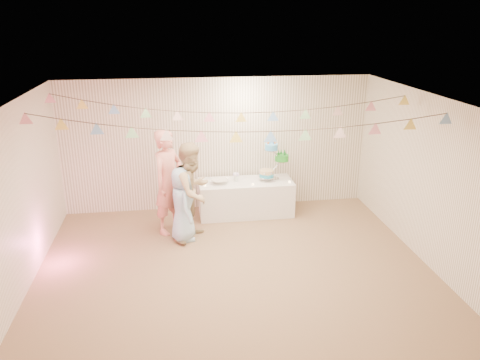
{
  "coord_description": "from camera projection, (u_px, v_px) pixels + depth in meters",
  "views": [
    {
      "loc": [
        -0.83,
        -6.33,
        3.72
      ],
      "look_at": [
        0.2,
        0.8,
        1.15
      ],
      "focal_mm": 35.0,
      "sensor_mm": 36.0,
      "label": 1
    }
  ],
  "objects": [
    {
      "name": "posy",
      "position": [
        236.0,
        173.0,
        8.96
      ],
      "size": [
        0.15,
        0.15,
        0.17
      ],
      "primitive_type": null,
      "color": "white",
      "rests_on": "table"
    },
    {
      "name": "platter",
      "position": [
        220.0,
        179.0,
        8.85
      ],
      "size": [
        0.32,
        0.32,
        0.02
      ],
      "primitive_type": "cylinder",
      "color": "white",
      "rests_on": "table"
    },
    {
      "name": "cake_top_tier",
      "position": [
        271.0,
        145.0,
        8.84
      ],
      "size": [
        0.25,
        0.25,
        0.19
      ],
      "primitive_type": null,
      "color": "#48A5E4",
      "rests_on": "cake_stand"
    },
    {
      "name": "cake_bottom",
      "position": [
        266.0,
        173.0,
        8.98
      ],
      "size": [
        0.31,
        0.31,
        0.15
      ],
      "primitive_type": null,
      "color": "#299EC1",
      "rests_on": "cake_stand"
    },
    {
      "name": "floor",
      "position": [
        235.0,
        267.0,
        7.26
      ],
      "size": [
        6.0,
        6.0,
        0.0
      ],
      "primitive_type": "plane",
      "color": "#806145",
      "rests_on": "ground"
    },
    {
      "name": "ceiling",
      "position": [
        234.0,
        100.0,
        6.39
      ],
      "size": [
        6.0,
        6.0,
        0.0
      ],
      "primitive_type": "plane",
      "color": "white",
      "rests_on": "ground"
    },
    {
      "name": "left_wall",
      "position": [
        18.0,
        200.0,
        6.42
      ],
      "size": [
        5.0,
        5.0,
        0.0
      ],
      "primitive_type": "plane",
      "color": "white",
      "rests_on": "ground"
    },
    {
      "name": "bunting_front",
      "position": [
        236.0,
        124.0,
        6.3
      ],
      "size": [
        5.6,
        0.9,
        0.36
      ],
      "primitive_type": null,
      "color": "#72A5E5",
      "rests_on": "ceiling"
    },
    {
      "name": "person_adult_a",
      "position": [
        169.0,
        182.0,
        8.19
      ],
      "size": [
        0.78,
        0.81,
        1.87
      ],
      "primitive_type": "imported",
      "rotation": [
        0.0,
        0.0,
        0.9
      ],
      "color": "#E78579",
      "rests_on": "floor"
    },
    {
      "name": "table",
      "position": [
        246.0,
        198.0,
        9.11
      ],
      "size": [
        1.8,
        0.72,
        0.68
      ],
      "primitive_type": "cube",
      "color": "white",
      "rests_on": "floor"
    },
    {
      "name": "cake_middle",
      "position": [
        282.0,
        156.0,
        9.08
      ],
      "size": [
        0.27,
        0.27,
        0.22
      ],
      "primitive_type": null,
      "color": "green",
      "rests_on": "cake_stand"
    },
    {
      "name": "tealight_1",
      "position": [
        227.0,
        178.0,
        9.11
      ],
      "size": [
        0.04,
        0.04,
        0.03
      ],
      "primitive_type": "cylinder",
      "color": "#FFD88C",
      "rests_on": "table"
    },
    {
      "name": "front_wall",
      "position": [
        268.0,
        280.0,
        4.5
      ],
      "size": [
        6.0,
        6.0,
        0.0
      ],
      "primitive_type": "plane",
      "color": "white",
      "rests_on": "ground"
    },
    {
      "name": "right_wall",
      "position": [
        426.0,
        179.0,
        7.23
      ],
      "size": [
        5.0,
        5.0,
        0.0
      ],
      "primitive_type": "plane",
      "color": "white",
      "rests_on": "ground"
    },
    {
      "name": "tealight_2",
      "position": [
        253.0,
        184.0,
        8.8
      ],
      "size": [
        0.04,
        0.04,
        0.03
      ],
      "primitive_type": "cylinder",
      "color": "#FFD88C",
      "rests_on": "table"
    },
    {
      "name": "tealight_0",
      "position": [
        205.0,
        185.0,
        8.74
      ],
      "size": [
        0.04,
        0.04,
        0.03
      ],
      "primitive_type": "cylinder",
      "color": "#FFD88C",
      "rests_on": "table"
    },
    {
      "name": "tealight_4",
      "position": [
        290.0,
        182.0,
        8.93
      ],
      "size": [
        0.04,
        0.04,
        0.03
      ],
      "primitive_type": "cylinder",
      "color": "#FFD88C",
      "rests_on": "table"
    },
    {
      "name": "tealight_3",
      "position": [
        262.0,
        176.0,
        9.24
      ],
      "size": [
        0.04,
        0.04,
        0.03
      ],
      "primitive_type": "cylinder",
      "color": "#FFD88C",
      "rests_on": "table"
    },
    {
      "name": "person_adult_b",
      "position": [
        192.0,
        191.0,
        7.97
      ],
      "size": [
        1.02,
        1.06,
        1.72
      ],
      "primitive_type": "imported",
      "rotation": [
        0.0,
        0.0,
        0.93
      ],
      "color": "tan",
      "rests_on": "floor"
    },
    {
      "name": "cake_stand",
      "position": [
        274.0,
        157.0,
        8.96
      ],
      "size": [
        0.66,
        0.39,
        0.74
      ],
      "primitive_type": null,
      "color": "silver",
      "rests_on": "table"
    },
    {
      "name": "bunting_back",
      "position": [
        225.0,
        104.0,
        7.5
      ],
      "size": [
        5.6,
        1.1,
        0.4
      ],
      "primitive_type": null,
      "color": "pink",
      "rests_on": "ceiling"
    },
    {
      "name": "back_wall",
      "position": [
        218.0,
        145.0,
        9.16
      ],
      "size": [
        6.0,
        6.0,
        0.0
      ],
      "primitive_type": "plane",
      "color": "white",
      "rests_on": "ground"
    },
    {
      "name": "person_child",
      "position": [
        183.0,
        204.0,
        7.95
      ],
      "size": [
        0.52,
        0.71,
        1.32
      ],
      "primitive_type": "imported",
      "rotation": [
        0.0,
        0.0,
        1.74
      ],
      "color": "#AACFF0",
      "rests_on": "floor"
    }
  ]
}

